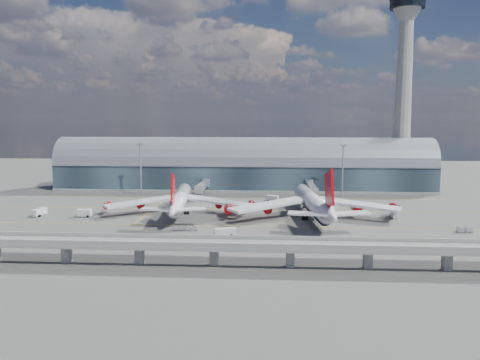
# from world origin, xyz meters

# --- Properties ---
(ground) EXTENTS (500.00, 500.00, 0.00)m
(ground) POSITION_xyz_m (0.00, 0.00, 0.00)
(ground) COLOR #474744
(ground) RESTS_ON ground
(taxi_lines) EXTENTS (200.00, 80.12, 0.01)m
(taxi_lines) POSITION_xyz_m (0.00, 22.11, 0.01)
(taxi_lines) COLOR gold
(taxi_lines) RESTS_ON ground
(terminal) EXTENTS (200.00, 30.00, 28.00)m
(terminal) POSITION_xyz_m (0.00, 77.99, 11.34)
(terminal) COLOR #212D38
(terminal) RESTS_ON ground
(control_tower) EXTENTS (19.00, 19.00, 103.00)m
(control_tower) POSITION_xyz_m (85.00, 83.00, 51.64)
(control_tower) COLOR gray
(control_tower) RESTS_ON ground
(guideway) EXTENTS (220.00, 8.50, 7.20)m
(guideway) POSITION_xyz_m (-0.00, -55.00, 5.29)
(guideway) COLOR gray
(guideway) RESTS_ON ground
(floodlight_mast_left) EXTENTS (3.00, 0.70, 25.70)m
(floodlight_mast_left) POSITION_xyz_m (-50.00, 55.00, 13.63)
(floodlight_mast_left) COLOR gray
(floodlight_mast_left) RESTS_ON ground
(floodlight_mast_right) EXTENTS (3.00, 0.70, 25.70)m
(floodlight_mast_right) POSITION_xyz_m (50.00, 55.00, 13.63)
(floodlight_mast_right) COLOR gray
(floodlight_mast_right) RESTS_ON ground
(airliner_left) EXTENTS (61.81, 64.98, 19.79)m
(airliner_left) POSITION_xyz_m (-21.83, 10.40, 5.65)
(airliner_left) COLOR white
(airliner_left) RESTS_ON ground
(airliner_right) EXTENTS (68.72, 71.86, 22.79)m
(airliner_right) POSITION_xyz_m (31.28, 4.68, 5.91)
(airliner_right) COLOR white
(airliner_right) RESTS_ON ground
(jet_bridge_left) EXTENTS (4.40, 28.00, 7.25)m
(jet_bridge_left) POSITION_xyz_m (-18.55, 53.12, 5.18)
(jet_bridge_left) COLOR gray
(jet_bridge_left) RESTS_ON ground
(jet_bridge_right) EXTENTS (4.40, 32.00, 7.25)m
(jet_bridge_right) POSITION_xyz_m (34.59, 51.18, 5.18)
(jet_bridge_right) COLOR gray
(jet_bridge_right) RESTS_ON ground
(service_truck_0) EXTENTS (3.48, 7.29, 2.90)m
(service_truck_0) POSITION_xyz_m (-76.59, 2.64, 1.50)
(service_truck_0) COLOR beige
(service_truck_0) RESTS_ON ground
(service_truck_1) EXTENTS (5.33, 2.79, 3.04)m
(service_truck_1) POSITION_xyz_m (-57.90, 1.67, 1.53)
(service_truck_1) COLOR beige
(service_truck_1) RESTS_ON ground
(service_truck_2) EXTENTS (7.38, 4.12, 2.57)m
(service_truck_2) POSITION_xyz_m (0.00, -24.15, 1.34)
(service_truck_2) COLOR beige
(service_truck_2) RESTS_ON ground
(service_truck_3) EXTENTS (2.38, 5.50, 2.64)m
(service_truck_3) POSITION_xyz_m (62.89, 7.67, 1.35)
(service_truck_3) COLOR beige
(service_truck_3) RESTS_ON ground
(service_truck_4) EXTENTS (3.92, 5.69, 3.01)m
(service_truck_4) POSITION_xyz_m (38.19, 16.19, 1.52)
(service_truck_4) COLOR beige
(service_truck_4) RESTS_ON ground
(service_truck_5) EXTENTS (6.04, 4.31, 2.73)m
(service_truck_5) POSITION_xyz_m (15.80, 40.44, 1.40)
(service_truck_5) COLOR beige
(service_truck_5) RESTS_ON ground
(cargo_train_0) EXTENTS (8.71, 2.49, 1.92)m
(cargo_train_0) POSITION_xyz_m (-12.41, -34.94, 1.00)
(cargo_train_0) COLOR gray
(cargo_train_0) RESTS_ON ground
(cargo_train_1) EXTENTS (9.16, 2.01, 1.51)m
(cargo_train_1) POSITION_xyz_m (-14.35, -17.65, 0.79)
(cargo_train_1) COLOR gray
(cargo_train_1) RESTS_ON ground
(cargo_train_2) EXTENTS (5.29, 1.75, 1.79)m
(cargo_train_2) POSITION_xyz_m (80.81, -14.26, 0.93)
(cargo_train_2) COLOR gray
(cargo_train_2) RESTS_ON ground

